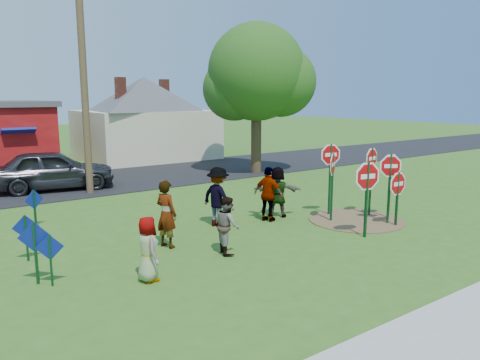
# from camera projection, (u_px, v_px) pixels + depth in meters

# --- Properties ---
(ground) EXTENTS (120.00, 120.00, 0.00)m
(ground) POSITION_uv_depth(u_px,v_px,m) (231.00, 236.00, 14.11)
(ground) COLOR #335F1B
(ground) RESTS_ON ground
(sidewalk) EXTENTS (22.00, 1.80, 0.08)m
(sidewalk) POSITION_uv_depth(u_px,v_px,m) (459.00, 331.00, 8.36)
(sidewalk) COLOR #9E9E99
(sidewalk) RESTS_ON ground
(road) EXTENTS (120.00, 7.50, 0.04)m
(road) POSITION_uv_depth(u_px,v_px,m) (99.00, 180.00, 23.28)
(road) COLOR black
(road) RESTS_ON ground
(dirt_patch) EXTENTS (3.20, 3.20, 0.03)m
(dirt_patch) POSITION_uv_depth(u_px,v_px,m) (356.00, 220.00, 15.90)
(dirt_patch) COLOR brown
(dirt_patch) RESTS_ON ground
(cream_house) EXTENTS (9.40, 9.40, 6.50)m
(cream_house) POSITION_uv_depth(u_px,v_px,m) (145.00, 115.00, 31.12)
(cream_house) COLOR beige
(cream_house) RESTS_ON ground
(stop_sign_a) EXTENTS (1.13, 0.28, 2.43)m
(stop_sign_a) POSITION_uv_depth(u_px,v_px,m) (367.00, 183.00, 13.74)
(stop_sign_a) COLOR #103E1E
(stop_sign_a) RESTS_ON ground
(stop_sign_b) EXTENTS (0.96, 0.33, 2.66)m
(stop_sign_b) POSITION_uv_depth(u_px,v_px,m) (330.00, 161.00, 16.31)
(stop_sign_b) COLOR #103E1E
(stop_sign_b) RESTS_ON ground
(stop_sign_c) EXTENTS (0.84, 0.55, 2.43)m
(stop_sign_c) POSITION_uv_depth(u_px,v_px,m) (390.00, 173.00, 15.20)
(stop_sign_c) COLOR #103E1E
(stop_sign_c) RESTS_ON ground
(stop_sign_d) EXTENTS (0.97, 0.17, 2.53)m
(stop_sign_d) POSITION_uv_depth(u_px,v_px,m) (371.00, 164.00, 16.22)
(stop_sign_d) COLOR #103E1E
(stop_sign_d) RESTS_ON ground
(stop_sign_e) EXTENTS (1.04, 0.07, 1.91)m
(stop_sign_e) POSITION_uv_depth(u_px,v_px,m) (398.00, 188.00, 15.01)
(stop_sign_e) COLOR #103E1E
(stop_sign_e) RESTS_ON ground
(stop_sign_f) EXTENTS (1.09, 0.13, 2.39)m
(stop_sign_f) POSITION_uv_depth(u_px,v_px,m) (390.00, 170.00, 15.88)
(stop_sign_f) COLOR #103E1E
(stop_sign_f) RESTS_ON ground
(stop_sign_g) EXTENTS (0.88, 0.55, 2.45)m
(stop_sign_g) POSITION_uv_depth(u_px,v_px,m) (333.00, 171.00, 15.52)
(stop_sign_g) COLOR #103E1E
(stop_sign_g) RESTS_ON ground
(blue_diamond_a) EXTENTS (0.57, 0.20, 1.20)m
(blue_diamond_a) POSITION_uv_depth(u_px,v_px,m) (50.00, 254.00, 10.30)
(blue_diamond_a) COLOR #103E1E
(blue_diamond_a) RESTS_ON ground
(blue_diamond_b) EXTENTS (0.67, 0.29, 1.46)m
(blue_diamond_b) POSITION_uv_depth(u_px,v_px,m) (35.00, 245.00, 10.38)
(blue_diamond_b) COLOR #103E1E
(blue_diamond_b) RESTS_ON ground
(blue_diamond_c) EXTENTS (0.64, 0.08, 1.22)m
(blue_diamond_c) POSITION_uv_depth(u_px,v_px,m) (26.00, 233.00, 11.87)
(blue_diamond_c) COLOR #103E1E
(blue_diamond_c) RESTS_ON ground
(blue_diamond_d) EXTENTS (0.62, 0.23, 1.23)m
(blue_diamond_d) POSITION_uv_depth(u_px,v_px,m) (34.00, 204.00, 14.96)
(blue_diamond_d) COLOR #103E1E
(blue_diamond_d) RESTS_ON ground
(person_a) EXTENTS (0.52, 0.76, 1.51)m
(person_a) POSITION_uv_depth(u_px,v_px,m) (148.00, 249.00, 10.60)
(person_a) COLOR #4A5B93
(person_a) RESTS_ON ground
(person_b) EXTENTS (0.65, 0.80, 1.90)m
(person_b) POSITION_uv_depth(u_px,v_px,m) (166.00, 214.00, 12.94)
(person_b) COLOR #1F6759
(person_b) RESTS_ON ground
(person_c) EXTENTS (0.79, 0.90, 1.55)m
(person_c) POSITION_uv_depth(u_px,v_px,m) (227.00, 225.00, 12.48)
(person_c) COLOR #945843
(person_c) RESTS_ON ground
(person_d) EXTENTS (0.99, 1.38, 1.94)m
(person_d) POSITION_uv_depth(u_px,v_px,m) (218.00, 197.00, 15.04)
(person_d) COLOR #2E2F32
(person_d) RESTS_ON ground
(person_e) EXTENTS (0.81, 1.17, 1.85)m
(person_e) POSITION_uv_depth(u_px,v_px,m) (268.00, 194.00, 15.65)
(person_e) COLOR #55335E
(person_e) RESTS_ON ground
(person_f) EXTENTS (1.63, 1.43, 1.78)m
(person_f) POSITION_uv_depth(u_px,v_px,m) (277.00, 192.00, 16.23)
(person_f) COLOR #235236
(person_f) RESTS_ON ground
(suv) EXTENTS (5.54, 3.04, 1.79)m
(suv) POSITION_uv_depth(u_px,v_px,m) (53.00, 170.00, 20.76)
(suv) COLOR #2E2F33
(suv) RESTS_ON road
(utility_pole) EXTENTS (2.32, 0.66, 9.63)m
(utility_pole) POSITION_uv_depth(u_px,v_px,m) (83.00, 74.00, 19.35)
(utility_pole) COLOR #4C3823
(utility_pole) RESTS_ON ground
(leafy_tree) EXTENTS (5.59, 5.10, 7.95)m
(leafy_tree) POSITION_uv_depth(u_px,v_px,m) (259.00, 77.00, 24.58)
(leafy_tree) COLOR #382819
(leafy_tree) RESTS_ON ground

